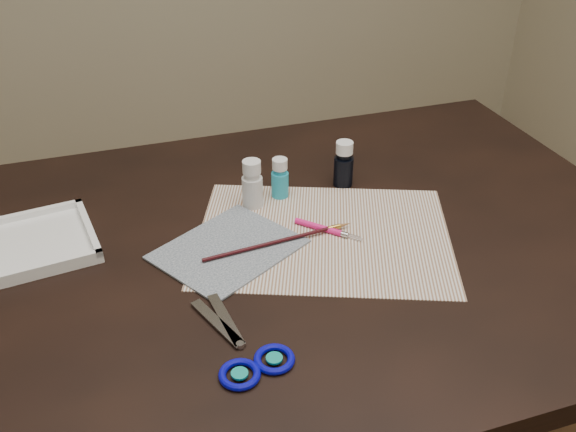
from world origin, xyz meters
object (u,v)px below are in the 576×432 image
object	(u,v)px
canvas	(228,249)
palette_tray	(36,242)
scissors	(229,339)
paint_bottle_cyan	(280,178)
paper	(324,236)
paint_bottle_navy	(344,164)
paint_bottle_white	(252,184)

from	to	relation	value
canvas	palette_tray	size ratio (longest dim) A/B	1.19
canvas	scissors	world-z (taller)	scissors
canvas	paint_bottle_cyan	bearing A→B (deg)	46.33
canvas	scissors	distance (m)	0.22
paint_bottle_cyan	canvas	bearing A→B (deg)	-133.67
palette_tray	scissors	bearing A→B (deg)	-52.05
paper	canvas	distance (m)	0.17
paper	scissors	distance (m)	0.30
scissors	paint_bottle_cyan	bearing A→B (deg)	-48.27
canvas	paint_bottle_navy	xyz separation A→B (m)	(0.27, 0.15, 0.04)
paint_bottle_white	palette_tray	xyz separation A→B (m)	(-0.38, -0.02, -0.04)
paper	palette_tray	bearing A→B (deg)	165.66
scissors	paint_bottle_white	bearing A→B (deg)	-41.32
canvas	paint_bottle_cyan	xyz separation A→B (m)	(0.14, 0.14, 0.04)
scissors	palette_tray	bearing A→B (deg)	17.65
paint_bottle_white	paint_bottle_navy	bearing A→B (deg)	6.45
paper	canvas	bearing A→B (deg)	176.86
canvas	palette_tray	world-z (taller)	palette_tray
paper	paint_bottle_cyan	xyz separation A→B (m)	(-0.03, 0.15, 0.04)
canvas	paint_bottle_white	xyz separation A→B (m)	(0.08, 0.13, 0.04)
canvas	paint_bottle_navy	bearing A→B (deg)	28.89
paper	canvas	size ratio (longest dim) A/B	1.96
paint_bottle_cyan	palette_tray	world-z (taller)	paint_bottle_cyan
paper	paint_bottle_cyan	distance (m)	0.16
paint_bottle_navy	scissors	world-z (taller)	paint_bottle_navy
paper	paint_bottle_navy	size ratio (longest dim) A/B	4.70
paint_bottle_cyan	paint_bottle_navy	bearing A→B (deg)	1.98
paper	paint_bottle_navy	xyz separation A→B (m)	(0.10, 0.16, 0.05)
paper	scissors	xyz separation A→B (m)	(-0.22, -0.20, 0.00)
paper	paint_bottle_cyan	bearing A→B (deg)	101.51
paper	palette_tray	size ratio (longest dim) A/B	2.34
paint_bottle_cyan	paint_bottle_navy	xyz separation A→B (m)	(0.13, 0.00, 0.01)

